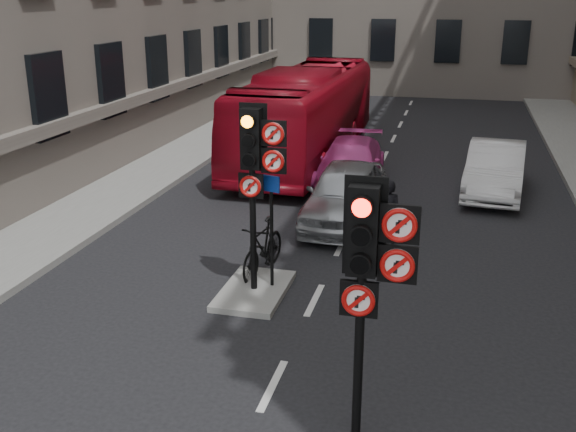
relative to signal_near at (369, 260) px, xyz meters
The scene contains 11 objects.
pavement_left 14.24m from the signal_near, 128.28° to the left, with size 3.00×50.00×0.16m, color gray.
centre_island 5.44m from the signal_near, 123.83° to the left, with size 1.20×2.00×0.12m, color gray.
signal_near is the anchor object (origin of this frame).
signal_far 4.77m from the signal_near, 123.02° to the left, with size 0.91×0.40×3.58m.
car_silver 8.98m from the signal_near, 101.00° to the left, with size 1.78×4.43×1.51m, color #9EA1A5.
car_white 12.49m from the signal_near, 80.39° to the left, with size 1.54×4.42×1.46m, color silver.
car_pink 12.43m from the signal_near, 99.93° to the left, with size 1.85×4.55×1.32m, color #CB3B90.
bus_red 15.62m from the signal_near, 105.36° to the left, with size 2.62×11.20×3.12m, color maroon.
motorcycle 6.08m from the signal_near, 119.18° to the left, with size 0.54×1.90×1.14m, color black.
motorcyclist 7.33m from the signal_near, 93.77° to the left, with size 0.59×0.39×1.62m, color black.
info_sign 4.95m from the signal_near, 119.52° to the left, with size 0.38×0.16×2.23m.
Camera 1 is at (2.36, -6.40, 5.64)m, focal length 42.00 mm.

